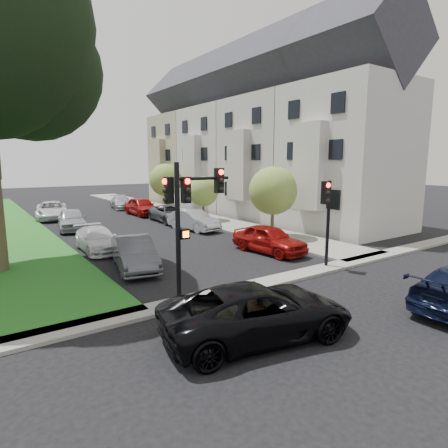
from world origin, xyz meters
TOP-DOWN VIEW (x-y plane):
  - ground at (0.00, 0.00)m, footprint 140.00×140.00m
  - sidewalk_right at (6.75, 24.00)m, footprint 3.50×44.00m
  - sidewalk_cross at (0.00, 2.00)m, footprint 60.00×1.00m
  - house_a at (12.45, 8.00)m, footprint 7.70×7.55m
  - house_b at (12.45, 15.50)m, footprint 7.70×7.55m
  - house_c at (12.45, 23.00)m, footprint 7.70×7.55m
  - house_d at (12.45, 30.50)m, footprint 7.70×7.55m
  - small_tree_a at (6.20, 8.63)m, footprint 3.01×3.01m
  - small_tree_b at (6.20, 16.92)m, footprint 2.43×2.43m
  - small_tree_c at (6.20, 23.70)m, footprint 3.08×3.08m
  - traffic_signal_main at (-3.42, 2.23)m, footprint 2.32×0.60m
  - traffic_signal_secondary at (3.59, 2.19)m, footprint 0.53×0.43m
  - car_cross_near at (-3.24, -1.30)m, footprint 5.75×3.46m
  - car_parked_0 at (3.50, 5.86)m, footprint 2.18×4.52m
  - car_parked_1 at (3.54, 13.89)m, footprint 2.17×4.53m
  - car_parked_2 at (3.88, 18.13)m, footprint 2.54×5.04m
  - car_parked_3 at (3.47, 23.11)m, footprint 1.97×4.76m
  - car_parked_4 at (3.62, 28.85)m, footprint 2.56×4.79m
  - car_parked_5 at (-3.53, 6.96)m, footprint 2.41×4.65m
  - car_parked_6 at (-3.87, 11.44)m, footprint 1.85×4.41m
  - car_parked_7 at (-3.51, 18.83)m, footprint 2.52×4.71m
  - car_parked_8 at (-3.66, 25.23)m, footprint 3.33×5.66m

SIDE VIEW (x-z plane):
  - ground at x=0.00m, z-range 0.00..0.00m
  - sidewalk_right at x=6.75m, z-range 0.00..0.12m
  - sidewalk_cross at x=0.00m, z-range 0.00..0.12m
  - car_parked_6 at x=-3.87m, z-range 0.00..1.27m
  - car_parked_4 at x=3.62m, z-range 0.00..1.32m
  - car_parked_2 at x=3.88m, z-range 0.00..1.37m
  - car_parked_1 at x=3.54m, z-range 0.00..1.43m
  - car_parked_5 at x=-3.53m, z-range 0.00..1.46m
  - car_parked_8 at x=-3.66m, z-range 0.00..1.48m
  - car_parked_0 at x=3.50m, z-range 0.00..1.49m
  - car_cross_near at x=-3.24m, z-range 0.00..1.49m
  - car_parked_7 at x=-3.51m, z-range 0.00..1.53m
  - car_parked_3 at x=3.47m, z-range 0.00..1.61m
  - small_tree_b at x=6.20m, z-range 0.60..4.25m
  - traffic_signal_secondary at x=3.59m, z-range 0.78..4.76m
  - small_tree_a at x=6.20m, z-range 0.75..5.26m
  - small_tree_c at x=6.20m, z-range 0.76..5.38m
  - traffic_signal_main at x=-3.42m, z-range 0.91..5.68m
  - house_a at x=12.45m, z-range -1.05..14.92m
  - house_b at x=12.45m, z-range -1.05..14.92m
  - house_c at x=12.45m, z-range -1.05..14.92m
  - house_d at x=12.45m, z-range -1.05..14.92m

